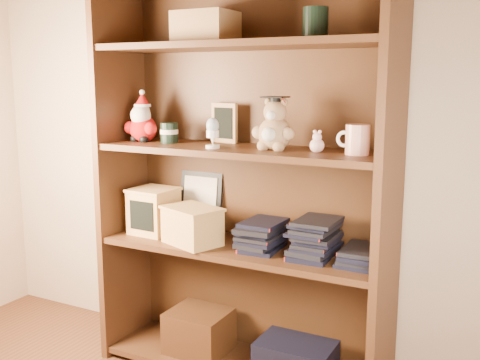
# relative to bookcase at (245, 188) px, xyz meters

# --- Properties ---
(bookcase) EXTENTS (1.20, 0.35, 1.60)m
(bookcase) POSITION_rel_bookcase_xyz_m (0.00, 0.00, 0.00)
(bookcase) COLOR #472814
(bookcase) RESTS_ON ground
(shelf_lower) EXTENTS (1.14, 0.33, 0.02)m
(shelf_lower) POSITION_rel_bookcase_xyz_m (0.00, -0.05, -0.24)
(shelf_lower) COLOR #472814
(shelf_lower) RESTS_ON ground
(shelf_upper) EXTENTS (1.14, 0.33, 0.02)m
(shelf_upper) POSITION_rel_bookcase_xyz_m (0.00, -0.05, 0.16)
(shelf_upper) COLOR #472814
(shelf_upper) RESTS_ON ground
(santa_plush) EXTENTS (0.16, 0.12, 0.23)m
(santa_plush) POSITION_rel_bookcase_xyz_m (-0.46, -0.06, 0.25)
(santa_plush) COLOR #A50F0F
(santa_plush) RESTS_ON shelf_upper
(teachers_tin) EXTENTS (0.07, 0.07, 0.08)m
(teachers_tin) POSITION_rel_bookcase_xyz_m (-0.33, -0.05, 0.21)
(teachers_tin) COLOR black
(teachers_tin) RESTS_ON shelf_upper
(chalkboard_plaque) EXTENTS (0.13, 0.08, 0.16)m
(chalkboard_plaque) POSITION_rel_bookcase_xyz_m (-0.13, 0.06, 0.25)
(chalkboard_plaque) COLOR #9E7547
(chalkboard_plaque) RESTS_ON shelf_upper
(egg_cup) EXTENTS (0.06, 0.06, 0.12)m
(egg_cup) POSITION_rel_bookcase_xyz_m (-0.08, -0.13, 0.23)
(egg_cup) COLOR white
(egg_cup) RESTS_ON shelf_upper
(grad_teddy_bear) EXTENTS (0.17, 0.15, 0.21)m
(grad_teddy_bear) POSITION_rel_bookcase_xyz_m (0.15, -0.06, 0.25)
(grad_teddy_bear) COLOR #A48056
(grad_teddy_bear) RESTS_ON shelf_upper
(pink_figurine) EXTENTS (0.05, 0.05, 0.08)m
(pink_figurine) POSITION_rel_bookcase_xyz_m (0.32, -0.05, 0.20)
(pink_figurine) COLOR beige
(pink_figurine) RESTS_ON shelf_upper
(teacher_mug) EXTENTS (0.12, 0.09, 0.11)m
(teacher_mug) POSITION_rel_bookcase_xyz_m (0.47, -0.05, 0.22)
(teacher_mug) COLOR silver
(teacher_mug) RESTS_ON shelf_upper
(certificate_frame) EXTENTS (0.21, 0.05, 0.26)m
(certificate_frame) POSITION_rel_bookcase_xyz_m (-0.27, 0.09, -0.10)
(certificate_frame) COLOR black
(certificate_frame) RESTS_ON shelf_lower
(treats_box) EXTENTS (0.19, 0.19, 0.20)m
(treats_box) POSITION_rel_bookcase_xyz_m (-0.42, -0.05, -0.13)
(treats_box) COLOR tan
(treats_box) RESTS_ON shelf_lower
(pencils_box) EXTENTS (0.28, 0.24, 0.15)m
(pencils_box) POSITION_rel_bookcase_xyz_m (-0.18, -0.12, -0.15)
(pencils_box) COLOR tan
(pencils_box) RESTS_ON shelf_lower
(book_stack_left) EXTENTS (0.14, 0.20, 0.11)m
(book_stack_left) POSITION_rel_bookcase_xyz_m (0.09, -0.05, -0.17)
(book_stack_left) COLOR black
(book_stack_left) RESTS_ON shelf_lower
(book_stack_mid) EXTENTS (0.14, 0.20, 0.16)m
(book_stack_mid) POSITION_rel_bookcase_xyz_m (0.32, -0.05, -0.15)
(book_stack_mid) COLOR black
(book_stack_mid) RESTS_ON shelf_lower
(book_stack_right) EXTENTS (0.14, 0.20, 0.06)m
(book_stack_right) POSITION_rel_bookcase_xyz_m (0.50, -0.05, -0.20)
(book_stack_right) COLOR black
(book_stack_right) RESTS_ON shelf_lower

